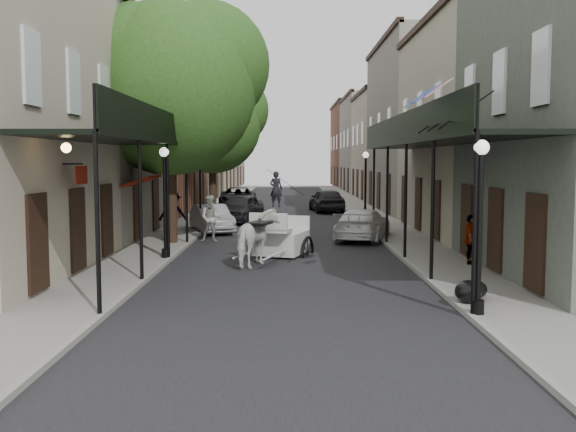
{
  "coord_description": "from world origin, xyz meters",
  "views": [
    {
      "loc": [
        0.03,
        -15.49,
        3.41
      ],
      "look_at": [
        0.04,
        5.16,
        1.6
      ],
      "focal_mm": 40.0,
      "sensor_mm": 36.0,
      "label": 1
    }
  ],
  "objects_px": {
    "lamppost_left": "(165,201)",
    "pedestrian_sidewalk_right": "(470,240)",
    "lamppost_right_near": "(480,224)",
    "pedestrian_walking": "(211,219)",
    "carriage": "(285,221)",
    "car_left_near": "(240,208)",
    "car_left_far": "(238,198)",
    "horse": "(258,238)",
    "tree_near": "(181,82)",
    "car_left_mid": "(212,219)",
    "car_right_far": "(327,200)",
    "pedestrian_sidewalk_left": "(173,215)",
    "tree_far": "(218,120)",
    "car_right_near": "(363,224)",
    "lamppost_right_far": "(365,186)"
  },
  "relations": [
    {
      "from": "tree_near",
      "to": "pedestrian_sidewalk_left",
      "type": "xyz_separation_m",
      "value": [
        -0.65,
        1.46,
        -5.39
      ]
    },
    {
      "from": "pedestrian_walking",
      "to": "car_left_mid",
      "type": "relative_size",
      "value": 0.49
    },
    {
      "from": "tree_far",
      "to": "car_left_near",
      "type": "bearing_deg",
      "value": -71.03
    },
    {
      "from": "pedestrian_sidewalk_right",
      "to": "car_right_far",
      "type": "relative_size",
      "value": 0.34
    },
    {
      "from": "lamppost_right_near",
      "to": "car_right_near",
      "type": "distance_m",
      "value": 13.8
    },
    {
      "from": "tree_far",
      "to": "carriage",
      "type": "bearing_deg",
      "value": -75.83
    },
    {
      "from": "lamppost_right_near",
      "to": "carriage",
      "type": "height_order",
      "value": "lamppost_right_near"
    },
    {
      "from": "pedestrian_sidewalk_left",
      "to": "car_left_near",
      "type": "height_order",
      "value": "pedestrian_sidewalk_left"
    },
    {
      "from": "car_left_near",
      "to": "car_left_far",
      "type": "xyz_separation_m",
      "value": [
        -0.8,
        9.27,
        -0.0
      ]
    },
    {
      "from": "lamppost_right_near",
      "to": "pedestrian_walking",
      "type": "relative_size",
      "value": 1.91
    },
    {
      "from": "car_right_near",
      "to": "tree_near",
      "type": "bearing_deg",
      "value": 27.98
    },
    {
      "from": "tree_near",
      "to": "lamppost_left",
      "type": "relative_size",
      "value": 2.6
    },
    {
      "from": "horse",
      "to": "carriage",
      "type": "distance_m",
      "value": 2.86
    },
    {
      "from": "lamppost_right_near",
      "to": "car_left_far",
      "type": "bearing_deg",
      "value": 103.74
    },
    {
      "from": "lamppost_left",
      "to": "pedestrian_sidewalk_right",
      "type": "xyz_separation_m",
      "value": [
        9.9,
        -1.44,
        -1.14
      ]
    },
    {
      "from": "lamppost_right_near",
      "to": "pedestrian_walking",
      "type": "xyz_separation_m",
      "value": [
        -7.26,
        13.06,
        -1.08
      ]
    },
    {
      "from": "pedestrian_walking",
      "to": "lamppost_right_far",
      "type": "bearing_deg",
      "value": 38.54
    },
    {
      "from": "pedestrian_sidewalk_right",
      "to": "carriage",
      "type": "bearing_deg",
      "value": 76.56
    },
    {
      "from": "tree_near",
      "to": "car_left_far",
      "type": "relative_size",
      "value": 1.74
    },
    {
      "from": "car_left_near",
      "to": "car_right_near",
      "type": "distance_m",
      "value": 9.65
    },
    {
      "from": "tree_near",
      "to": "car_right_far",
      "type": "xyz_separation_m",
      "value": [
        6.8,
        16.34,
        -5.71
      ]
    },
    {
      "from": "tree_near",
      "to": "car_left_near",
      "type": "height_order",
      "value": "tree_near"
    },
    {
      "from": "tree_far",
      "to": "car_left_near",
      "type": "relative_size",
      "value": 1.9
    },
    {
      "from": "carriage",
      "to": "car_right_near",
      "type": "relative_size",
      "value": 0.66
    },
    {
      "from": "lamppost_left",
      "to": "pedestrian_sidewalk_right",
      "type": "bearing_deg",
      "value": -8.25
    },
    {
      "from": "lamppost_left",
      "to": "horse",
      "type": "distance_m",
      "value": 3.55
    },
    {
      "from": "tree_near",
      "to": "car_left_far",
      "type": "xyz_separation_m",
      "value": [
        0.8,
        18.49,
        -5.72
      ]
    },
    {
      "from": "tree_far",
      "to": "horse",
      "type": "distance_m",
      "value": 20.17
    },
    {
      "from": "pedestrian_walking",
      "to": "car_left_far",
      "type": "xyz_separation_m",
      "value": [
        -0.24,
        17.6,
        -0.21
      ]
    },
    {
      "from": "lamppost_right_near",
      "to": "car_left_far",
      "type": "relative_size",
      "value": 0.67
    },
    {
      "from": "car_left_mid",
      "to": "car_right_near",
      "type": "distance_m",
      "value": 7.34
    },
    {
      "from": "carriage",
      "to": "horse",
      "type": "bearing_deg",
      "value": -90.0
    },
    {
      "from": "horse",
      "to": "car_right_near",
      "type": "relative_size",
      "value": 0.47
    },
    {
      "from": "car_left_near",
      "to": "tree_far",
      "type": "bearing_deg",
      "value": 122.78
    },
    {
      "from": "pedestrian_sidewalk_left",
      "to": "pedestrian_sidewalk_right",
      "type": "relative_size",
      "value": 1.24
    },
    {
      "from": "lamppost_right_near",
      "to": "car_left_far",
      "type": "height_order",
      "value": "lamppost_right_near"
    },
    {
      "from": "pedestrian_sidewalk_left",
      "to": "car_right_far",
      "type": "height_order",
      "value": "pedestrian_sidewalk_left"
    },
    {
      "from": "lamppost_right_near",
      "to": "pedestrian_sidewalk_right",
      "type": "relative_size",
      "value": 2.36
    },
    {
      "from": "tree_near",
      "to": "car_left_mid",
      "type": "xyz_separation_m",
      "value": [
        0.65,
        4.34,
        -5.83
      ]
    },
    {
      "from": "lamppost_left",
      "to": "pedestrian_walking",
      "type": "xyz_separation_m",
      "value": [
        0.94,
        5.06,
        -1.08
      ]
    },
    {
      "from": "pedestrian_walking",
      "to": "car_right_far",
      "type": "distance_m",
      "value": 16.5
    },
    {
      "from": "lamppost_left",
      "to": "car_left_far",
      "type": "distance_m",
      "value": 22.71
    },
    {
      "from": "lamppost_right_far",
      "to": "car_left_far",
      "type": "relative_size",
      "value": 0.67
    },
    {
      "from": "pedestrian_walking",
      "to": "pedestrian_sidewalk_left",
      "type": "bearing_deg",
      "value": 156.0
    },
    {
      "from": "horse",
      "to": "car_right_far",
      "type": "relative_size",
      "value": 0.47
    },
    {
      "from": "horse",
      "to": "car_left_mid",
      "type": "distance_m",
      "value": 9.96
    },
    {
      "from": "car_left_mid",
      "to": "horse",
      "type": "bearing_deg",
      "value": -94.42
    },
    {
      "from": "pedestrian_sidewalk_left",
      "to": "car_right_far",
      "type": "bearing_deg",
      "value": -121.34
    },
    {
      "from": "horse",
      "to": "car_left_near",
      "type": "xyz_separation_m",
      "value": [
        -1.68,
        14.49,
        -0.14
      ]
    },
    {
      "from": "horse",
      "to": "car_left_mid",
      "type": "relative_size",
      "value": 0.54
    }
  ]
}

